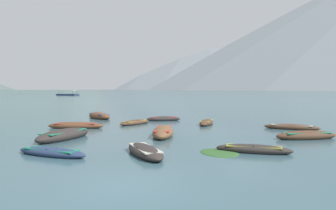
{
  "coord_description": "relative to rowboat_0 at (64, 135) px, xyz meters",
  "views": [
    {
      "loc": [
        2.39,
        -9.36,
        3.02
      ],
      "look_at": [
        -3.5,
        47.31,
        0.06
      ],
      "focal_mm": 33.3,
      "sensor_mm": 36.0,
      "label": 1
    }
  ],
  "objects": [
    {
      "name": "mountain_2",
      "position": [
        130.59,
        1438.6,
        226.55
      ],
      "size": [
        1256.19,
        1256.19,
        453.59
      ],
      "primitive_type": "cone",
      "color": "slate",
      "rests_on": "ground"
    },
    {
      "name": "rowboat_10",
      "position": [
        14.94,
        6.21,
        -0.09
      ],
      "size": [
        4.07,
        2.28,
        0.5
      ],
      "color": "#4C3323",
      "rests_on": "ground"
    },
    {
      "name": "rowboat_7",
      "position": [
        5.76,
        1.98,
        -0.0
      ],
      "size": [
        1.52,
        4.36,
        0.78
      ],
      "color": "brown",
      "rests_on": "ground"
    },
    {
      "name": "rowboat_0",
      "position": [
        0.0,
        0.0,
        0.0
      ],
      "size": [
        2.49,
        4.59,
        0.79
      ],
      "color": "#2D2826",
      "rests_on": "ground"
    },
    {
      "name": "ferry_0",
      "position": [
        -51.86,
        118.03,
        0.2
      ],
      "size": [
        10.94,
        6.4,
        2.54
      ],
      "color": "navy",
      "rests_on": "ground"
    },
    {
      "name": "rowboat_9",
      "position": [
        10.68,
        -2.78,
        -0.09
      ],
      "size": [
        3.67,
        1.59,
        0.49
      ],
      "color": "#2D2826",
      "rests_on": "ground"
    },
    {
      "name": "rowboat_8",
      "position": [
        -1.38,
        5.15,
        -0.05
      ],
      "size": [
        4.34,
        1.35,
        0.61
      ],
      "color": "brown",
      "rests_on": "ground"
    },
    {
      "name": "rowboat_12",
      "position": [
        2.58,
        8.25,
        -0.09
      ],
      "size": [
        2.63,
        3.54,
        0.48
      ],
      "color": "#4C3323",
      "rests_on": "ground"
    },
    {
      "name": "rowboat_4",
      "position": [
        5.62,
        -3.85,
        -0.07
      ],
      "size": [
        2.78,
        3.88,
        0.54
      ],
      "color": "#2D2826",
      "rests_on": "ground"
    },
    {
      "name": "rowboat_1",
      "position": [
        4.66,
        11.56,
        -0.08
      ],
      "size": [
        3.41,
        1.8,
        0.52
      ],
      "color": "#2D2826",
      "rests_on": "ground"
    },
    {
      "name": "rowboat_13",
      "position": [
        -2.15,
        13.02,
        0.0
      ],
      "size": [
        3.81,
        4.01,
        0.8
      ],
      "color": "brown",
      "rests_on": "ground"
    },
    {
      "name": "rowboat_5",
      "position": [
        8.66,
        8.67,
        -0.07
      ],
      "size": [
        1.64,
        3.54,
        0.54
      ],
      "color": "#4C3323",
      "rests_on": "ground"
    },
    {
      "name": "mountain_1",
      "position": [
        -615.3,
        1415.18,
        93.32
      ],
      "size": [
        546.49,
        546.49,
        187.12
      ],
      "primitive_type": "cone",
      "color": "#56665B",
      "rests_on": "ground"
    },
    {
      "name": "rowboat_3",
      "position": [
        14.54,
        1.69,
        -0.05
      ],
      "size": [
        4.11,
        2.22,
        0.63
      ],
      "color": "#4C3323",
      "rests_on": "ground"
    },
    {
      "name": "weed_patch_0",
      "position": [
        9.04,
        -3.06,
        -0.24
      ],
      "size": [
        2.49,
        2.68,
        0.14
      ],
      "primitive_type": "ellipsoid",
      "rotation": [
        0.0,
        0.0,
        2.03
      ],
      "color": "#2D5628",
      "rests_on": "ground"
    },
    {
      "name": "ground_plane",
      "position": [
        5.74,
        1491.57,
        -0.24
      ],
      "size": [
        6000.0,
        6000.0,
        0.0
      ],
      "primitive_type": "plane",
      "color": "#385660"
    },
    {
      "name": "rowboat_11",
      "position": [
        1.42,
        -4.39,
        -0.1
      ],
      "size": [
        3.89,
        2.06,
        0.45
      ],
      "color": "navy",
      "rests_on": "ground"
    }
  ]
}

